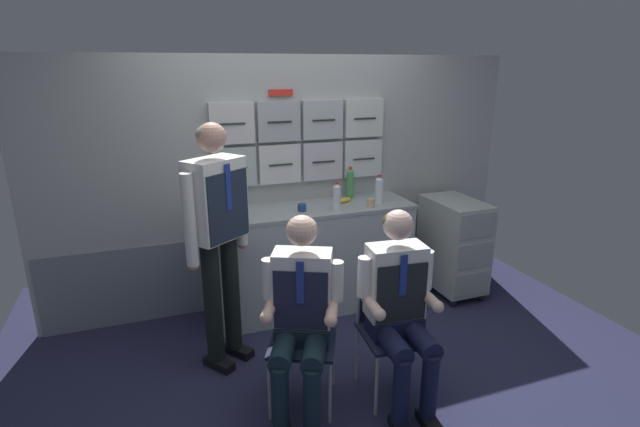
% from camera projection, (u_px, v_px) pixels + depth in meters
% --- Properties ---
extents(ground, '(4.80, 4.80, 0.04)m').
position_uv_depth(ground, '(350.00, 383.00, 3.29)').
color(ground, '#242643').
extents(galley_bulkhead, '(4.20, 0.14, 2.15)m').
position_uv_depth(galley_bulkhead, '(290.00, 184.00, 4.20)').
color(galley_bulkhead, '#AAAFAE').
rests_on(galley_bulkhead, ground).
extents(galley_counter, '(1.72, 0.53, 0.92)m').
position_uv_depth(galley_counter, '(313.00, 258.00, 4.17)').
color(galley_counter, '#A6B0B3').
rests_on(galley_counter, ground).
extents(service_trolley, '(0.40, 0.65, 0.89)m').
position_uv_depth(service_trolley, '(453.00, 244.00, 4.46)').
color(service_trolley, black).
rests_on(service_trolley, ground).
extents(folding_chair_left, '(0.53, 0.53, 0.84)m').
position_uv_depth(folding_chair_left, '(304.00, 322.00, 3.03)').
color(folding_chair_left, '#A8AAAF').
rests_on(folding_chair_left, ground).
extents(crew_member_left, '(0.56, 0.67, 1.24)m').
position_uv_depth(crew_member_left, '(301.00, 311.00, 2.83)').
color(crew_member_left, black).
rests_on(crew_member_left, ground).
extents(folding_chair_right, '(0.44, 0.44, 0.84)m').
position_uv_depth(folding_chair_right, '(389.00, 315.00, 3.11)').
color(folding_chair_right, '#A8AAAF').
rests_on(folding_chair_right, ground).
extents(crew_member_right, '(0.49, 0.62, 1.25)m').
position_uv_depth(crew_member_right, '(400.00, 303.00, 2.92)').
color(crew_member_right, black).
rests_on(crew_member_right, ground).
extents(crew_member_standing, '(0.46, 0.41, 1.72)m').
position_uv_depth(crew_member_standing, '(218.00, 226.00, 3.22)').
color(crew_member_standing, black).
rests_on(crew_member_standing, ground).
extents(water_bottle_tall, '(0.06, 0.06, 0.28)m').
position_uv_depth(water_bottle_tall, '(350.00, 183.00, 4.28)').
color(water_bottle_tall, '#4A9955').
rests_on(water_bottle_tall, galley_counter).
extents(sparkling_bottle_green, '(0.06, 0.06, 0.24)m').
position_uv_depth(sparkling_bottle_green, '(337.00, 197.00, 3.91)').
color(sparkling_bottle_green, silver).
rests_on(sparkling_bottle_green, galley_counter).
extents(water_bottle_clear, '(0.07, 0.07, 0.24)m').
position_uv_depth(water_bottle_clear, '(379.00, 189.00, 4.14)').
color(water_bottle_clear, silver).
rests_on(water_bottle_clear, galley_counter).
extents(paper_cup_tan, '(0.07, 0.07, 0.06)m').
position_uv_depth(paper_cup_tan, '(302.00, 207.00, 3.92)').
color(paper_cup_tan, navy).
rests_on(paper_cup_tan, galley_counter).
extents(espresso_cup_small, '(0.06, 0.06, 0.07)m').
position_uv_depth(espresso_cup_small, '(371.00, 202.00, 4.03)').
color(espresso_cup_small, tan).
rests_on(espresso_cup_small, galley_counter).
extents(snack_banana, '(0.17, 0.10, 0.04)m').
position_uv_depth(snack_banana, '(344.00, 200.00, 4.16)').
color(snack_banana, yellow).
rests_on(snack_banana, galley_counter).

